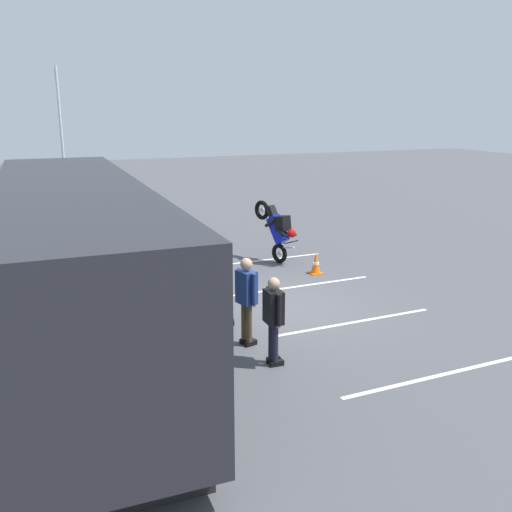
# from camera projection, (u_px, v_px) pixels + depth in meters

# --- Properties ---
(ground_plane) EXTENTS (80.00, 80.00, 0.00)m
(ground_plane) POSITION_uv_depth(u_px,v_px,m) (281.00, 307.00, 13.29)
(ground_plane) COLOR #4C4C51
(tour_bus) EXTENTS (10.97, 2.71, 3.25)m
(tour_bus) POSITION_uv_depth(u_px,v_px,m) (76.00, 268.00, 10.63)
(tour_bus) COLOR #26262B
(tour_bus) RESTS_ON ground_plane
(spectator_far_left) EXTENTS (0.57, 0.32, 1.67)m
(spectator_far_left) POSITION_uv_depth(u_px,v_px,m) (274.00, 314.00, 10.11)
(spectator_far_left) COLOR black
(spectator_far_left) RESTS_ON ground_plane
(spectator_left) EXTENTS (0.57, 0.38, 1.79)m
(spectator_left) POSITION_uv_depth(u_px,v_px,m) (247.00, 294.00, 10.95)
(spectator_left) COLOR #473823
(spectator_left) RESTS_ON ground_plane
(spectator_centre) EXTENTS (0.57, 0.39, 1.74)m
(spectator_centre) POSITION_uv_depth(u_px,v_px,m) (226.00, 279.00, 12.03)
(spectator_centre) COLOR #473823
(spectator_centre) RESTS_ON ground_plane
(spectator_right) EXTENTS (0.58, 0.37, 1.71)m
(spectator_right) POSITION_uv_depth(u_px,v_px,m) (210.00, 269.00, 12.83)
(spectator_right) COLOR black
(spectator_right) RESTS_ON ground_plane
(spectator_far_right) EXTENTS (0.57, 0.38, 1.71)m
(spectator_far_right) POSITION_uv_depth(u_px,v_px,m) (203.00, 257.00, 13.82)
(spectator_far_right) COLOR black
(spectator_far_right) RESTS_ON ground_plane
(parked_motorcycle_silver) EXTENTS (2.03, 0.72, 0.99)m
(parked_motorcycle_silver) POSITION_uv_depth(u_px,v_px,m) (169.00, 274.00, 14.25)
(parked_motorcycle_silver) COLOR black
(parked_motorcycle_silver) RESTS_ON ground_plane
(stunt_motorcycle) EXTENTS (1.79, 0.91, 1.93)m
(stunt_motorcycle) POSITION_uv_depth(u_px,v_px,m) (277.00, 228.00, 16.89)
(stunt_motorcycle) COLOR black
(stunt_motorcycle) RESTS_ON ground_plane
(flagpole) EXTENTS (0.78, 0.36, 5.81)m
(flagpole) POSITION_uv_depth(u_px,v_px,m) (64.00, 162.00, 18.02)
(flagpole) COLOR silver
(flagpole) RESTS_ON ground_plane
(traffic_cone) EXTENTS (0.34, 0.34, 0.63)m
(traffic_cone) POSITION_uv_depth(u_px,v_px,m) (316.00, 263.00, 15.91)
(traffic_cone) COLOR orange
(traffic_cone) RESTS_ON ground_plane
(bay_line_a) EXTENTS (0.21, 3.93, 0.01)m
(bay_line_a) POSITION_uv_depth(u_px,v_px,m) (437.00, 376.00, 9.91)
(bay_line_a) COLOR white
(bay_line_a) RESTS_ON ground_plane
(bay_line_b) EXTENTS (0.21, 3.99, 0.01)m
(bay_line_b) POSITION_uv_depth(u_px,v_px,m) (353.00, 322.00, 12.37)
(bay_line_b) COLOR white
(bay_line_b) RESTS_ON ground_plane
(bay_line_c) EXTENTS (0.22, 4.27, 0.01)m
(bay_line_c) POSITION_uv_depth(u_px,v_px,m) (298.00, 286.00, 14.84)
(bay_line_c) COLOR white
(bay_line_c) RESTS_ON ground_plane
(bay_line_d) EXTENTS (0.22, 4.27, 0.01)m
(bay_line_d) POSITION_uv_depth(u_px,v_px,m) (258.00, 261.00, 17.30)
(bay_line_d) COLOR white
(bay_line_d) RESTS_ON ground_plane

